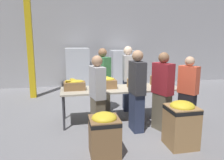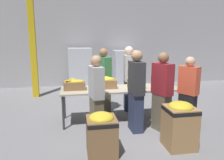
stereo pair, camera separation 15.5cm
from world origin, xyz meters
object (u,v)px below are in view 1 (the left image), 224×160
Objects in this scene: sorting_table at (121,90)px; pallet_stack_1 at (78,69)px; banana_box_2 at (136,82)px; volunteer_1 at (137,92)px; support_pillar at (30,38)px; banana_box_0 at (74,85)px; volunteer_3 at (128,79)px; pallet_stack_0 at (122,69)px; donation_bin_1 at (181,123)px; donation_bin_0 at (104,132)px; volunteer_4 at (103,80)px; banana_box_1 at (106,83)px; banana_box_3 at (159,79)px; volunteer_2 at (97,96)px; volunteer_5 at (188,92)px; volunteer_0 at (162,92)px.

pallet_stack_1 reaches higher than sorting_table.
volunteer_1 reaches higher than banana_box_2.
support_pillar is 2.49× the size of pallet_stack_1.
banana_box_0 is 3.49m from pallet_stack_1.
banana_box_0 is 1.63m from volunteer_3.
volunteer_3 reaches higher than pallet_stack_0.
pallet_stack_0 is at bearing 88.38° from donation_bin_1.
banana_box_0 is 1.47m from banana_box_2.
banana_box_0 is at bearing 105.92° from donation_bin_0.
banana_box_0 is 1.07m from volunteer_4.
pallet_stack_0 is at bearing 70.18° from banana_box_1.
volunteer_4 is (0.78, 0.73, -0.07)m from banana_box_0.
support_pillar is at bearing -116.42° from volunteer_3.
pallet_stack_1 is (-0.21, 5.02, 0.39)m from donation_bin_0.
volunteer_1 is 1.50m from volunteer_4.
banana_box_2 is at bearing -70.78° from pallet_stack_1.
sorting_table is 1.62× the size of volunteer_1.
banana_box_3 is at bearing -36.28° from support_pillar.
volunteer_2 reaches higher than volunteer_5.
volunteer_1 is 1.30m from donation_bin_0.
banana_box_1 is at bearing -109.82° from pallet_stack_0.
sorting_table is at bearing -2.54° from volunteer_4.
pallet_stack_0 is at bearing 91.71° from banana_box_3.
pallet_stack_0 is 0.93× the size of pallet_stack_1.
volunteer_3 reaches higher than volunteer_0.
pallet_stack_1 is at bearing 11.30° from volunteer_1.
volunteer_4 is 2.56m from donation_bin_1.
banana_box_2 is at bearing 29.99° from volunteer_5.
volunteer_1 reaches higher than volunteer_0.
volunteer_1 is at bearing -75.72° from pallet_stack_1.
volunteer_5 is 5.16m from support_pillar.
support_pillar is at bearing 113.00° from donation_bin_0.
donation_bin_0 is at bearing -107.26° from pallet_stack_0.
volunteer_0 is at bearing -35.16° from banana_box_1.
sorting_table is 1.04m from volunteer_0.
volunteer_3 is 0.69m from volunteer_4.
banana_box_1 is at bearing 33.08° from volunteer_0.
banana_box_1 is 0.28× the size of volunteer_4.
donation_bin_1 reaches higher than sorting_table.
volunteer_4 is at bearing 153.69° from banana_box_3.
banana_box_3 is at bearing 5.03° from sorting_table.
donation_bin_1 is 5.11m from pallet_stack_0.
banana_box_3 is 0.51× the size of donation_bin_0.
banana_box_1 is 0.73m from banana_box_2.
volunteer_5 is at bearing 45.85° from volunteer_3.
volunteer_3 reaches higher than banana_box_0.
sorting_table is 3.75× the size of donation_bin_0.
banana_box_1 is 0.55× the size of donation_bin_1.
volunteer_3 is (1.47, 0.70, -0.05)m from banana_box_0.
pallet_stack_1 reaches higher than banana_box_3.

